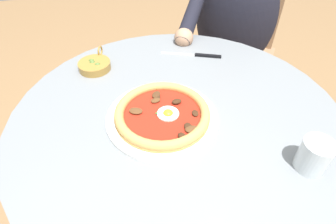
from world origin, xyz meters
TOP-DOWN VIEW (x-y plane):
  - dining_table at (0.00, 0.00)m, footprint 0.89×0.89m
  - pizza_on_plate at (0.04, 0.02)m, footprint 0.29×0.29m
  - water_glass at (-0.24, 0.23)m, footprint 0.07×0.07m
  - steak_knife at (-0.14, -0.26)m, footprint 0.20×0.08m
  - olive_pan at (0.21, -0.26)m, footprint 0.10×0.12m
  - diner_person at (-0.38, -0.54)m, footprint 0.54×0.44m
  - cafe_chair_diner at (-0.46, -0.66)m, footprint 0.55×0.55m

SIDE VIEW (x-z plane):
  - diner_person at x=-0.38m, z-range -0.07..1.08m
  - cafe_chair_diner at x=-0.46m, z-range 0.09..0.96m
  - dining_table at x=0.00m, z-range 0.17..0.88m
  - steak_knife at x=-0.14m, z-range 0.71..0.72m
  - olive_pan at x=0.21m, z-range 0.70..0.75m
  - pizza_on_plate at x=0.04m, z-range 0.71..0.75m
  - water_glass at x=-0.24m, z-range 0.71..0.78m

